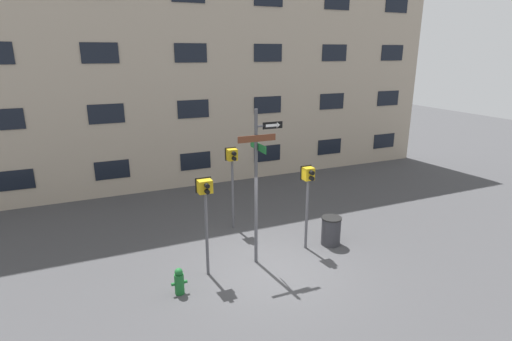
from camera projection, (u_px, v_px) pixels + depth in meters
ground_plane at (272, 268)px, 10.86m from camera, size 60.00×60.00×0.00m
building_facade at (189, 53)px, 16.29m from camera, size 24.00×0.63×11.25m
street_sign_pole at (258, 175)px, 10.50m from camera, size 1.26×0.97×4.29m
pedestrian_signal_left at (205, 200)px, 10.00m from camera, size 0.41×0.40×2.65m
pedestrian_signal_right at (308, 186)px, 11.45m from camera, size 0.35×0.40×2.54m
pedestrian_signal_across at (232, 166)px, 12.81m from camera, size 0.37×0.40×2.73m
fire_hydrant at (179, 281)px, 9.64m from camera, size 0.39×0.23×0.69m
trash_bin at (331, 231)px, 12.12m from camera, size 0.61×0.61×0.88m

